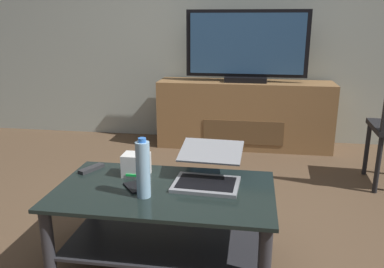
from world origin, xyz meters
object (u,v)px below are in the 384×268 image
object	(u,v)px
television	(247,48)
cell_phone	(134,187)
tv_remote	(91,169)
water_bottle_near	(143,169)
coffee_table	(165,213)
laptop	(208,170)
media_cabinet	(244,114)
router_box	(136,165)

from	to	relation	value
television	cell_phone	xyz separation A→B (m)	(-0.50, -2.11, -0.57)
cell_phone	tv_remote	distance (m)	0.37
water_bottle_near	coffee_table	bearing A→B (deg)	53.34
laptop	tv_remote	bearing A→B (deg)	175.12
coffee_table	television	world-z (taller)	television
coffee_table	water_bottle_near	xyz separation A→B (m)	(-0.08, -0.10, 0.28)
coffee_table	tv_remote	size ratio (longest dim) A/B	6.93
laptop	tv_remote	size ratio (longest dim) A/B	2.60
media_cabinet	television	world-z (taller)	television
coffee_table	router_box	size ratio (longest dim) A/B	7.82
coffee_table	television	distance (m)	2.24
television	laptop	distance (m)	2.04
media_cabinet	tv_remote	distance (m)	2.10
television	laptop	world-z (taller)	television
television	tv_remote	bearing A→B (deg)	-113.10
coffee_table	media_cabinet	distance (m)	2.15
cell_phone	tv_remote	world-z (taller)	tv_remote
water_bottle_near	cell_phone	xyz separation A→B (m)	(-0.08, 0.09, -0.14)
coffee_table	laptop	world-z (taller)	laptop
water_bottle_near	tv_remote	distance (m)	0.50
laptop	router_box	bearing A→B (deg)	176.65
cell_phone	water_bottle_near	bearing A→B (deg)	-85.86
coffee_table	cell_phone	bearing A→B (deg)	-174.33
television	water_bottle_near	bearing A→B (deg)	-100.91
media_cabinet	router_box	distance (m)	2.04
laptop	water_bottle_near	size ratio (longest dim) A/B	1.40
router_box	water_bottle_near	world-z (taller)	water_bottle_near
laptop	cell_phone	size ratio (longest dim) A/B	2.97
media_cabinet	laptop	bearing A→B (deg)	-93.96
router_box	water_bottle_near	distance (m)	0.29
router_box	tv_remote	world-z (taller)	router_box
coffee_table	cell_phone	distance (m)	0.21
coffee_table	router_box	xyz separation A→B (m)	(-0.19, 0.15, 0.20)
laptop	router_box	distance (m)	0.40
coffee_table	television	bearing A→B (deg)	80.59
router_box	cell_phone	world-z (taller)	router_box
laptop	television	bearing A→B (deg)	86.00
router_box	media_cabinet	bearing A→B (deg)	74.70
media_cabinet	television	size ratio (longest dim) A/B	1.47
router_box	coffee_table	bearing A→B (deg)	-38.79
coffee_table	media_cabinet	size ratio (longest dim) A/B	0.64
water_bottle_near	cell_phone	distance (m)	0.18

